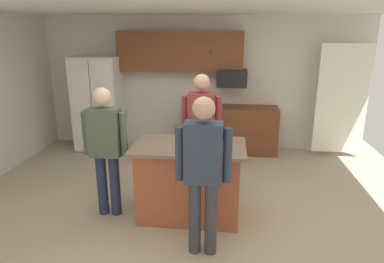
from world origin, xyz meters
name	(u,v)px	position (x,y,z in m)	size (l,w,h in m)	color
floor	(182,212)	(0.00, 0.00, 0.00)	(7.04, 7.04, 0.00)	#B7A88E
ceiling	(180,4)	(0.00, 0.00, 2.60)	(7.04, 7.04, 0.00)	white
back_wall	(202,83)	(0.00, 2.80, 1.30)	(6.40, 0.10, 2.60)	silver
french_door_window_panel	(341,100)	(2.60, 2.40, 1.10)	(0.90, 0.06, 2.00)	white
cabinet_run_upper	(180,52)	(-0.40, 2.60, 1.93)	(2.40, 0.38, 0.75)	brown
cabinet_run_lower	(230,129)	(0.60, 2.48, 0.45)	(1.80, 0.63, 0.90)	brown
refrigerator	(99,104)	(-2.00, 2.38, 0.92)	(0.89, 0.76, 1.84)	white
microwave_over_range	(232,78)	(0.60, 2.50, 1.45)	(0.56, 0.40, 0.32)	black
kitchen_island	(189,181)	(0.11, -0.08, 0.49)	(1.38, 0.83, 0.97)	#AD5638
person_elder_center	(203,167)	(0.35, -0.82, 0.99)	(0.57, 0.23, 1.71)	#383842
person_guest_by_door	(105,144)	(-0.93, -0.15, 0.96)	(0.57, 0.22, 1.67)	#232D4C
person_guest_right	(201,125)	(0.19, 0.69, 1.01)	(0.57, 0.23, 1.74)	#383842
glass_dark_ale	(209,142)	(0.36, -0.17, 1.04)	(0.06, 0.06, 0.15)	black
mug_blue_stoneware	(216,137)	(0.43, 0.10, 1.02)	(0.13, 0.08, 0.10)	white
glass_stout_tall	(225,134)	(0.54, 0.19, 1.05)	(0.07, 0.07, 0.16)	black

